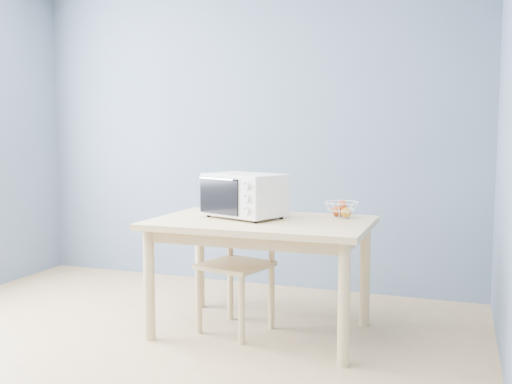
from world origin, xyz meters
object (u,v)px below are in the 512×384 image
(dining_table, at_px, (261,235))
(toaster_oven, at_px, (242,194))
(dining_chair, at_px, (239,267))
(fruit_basket, at_px, (341,209))

(dining_table, distance_m, toaster_oven, 0.31)
(toaster_oven, distance_m, dining_chair, 0.48)
(fruit_basket, height_order, dining_chair, fruit_basket)
(fruit_basket, bearing_deg, dining_chair, -157.47)
(fruit_basket, xyz_separation_m, dining_chair, (-0.63, -0.26, -0.38))
(toaster_oven, xyz_separation_m, dining_chair, (-0.00, -0.05, -0.48))
(fruit_basket, relative_size, dining_chair, 0.28)
(fruit_basket, distance_m, dining_chair, 0.78)
(toaster_oven, bearing_deg, dining_chair, -68.68)
(dining_table, relative_size, fruit_basket, 5.77)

